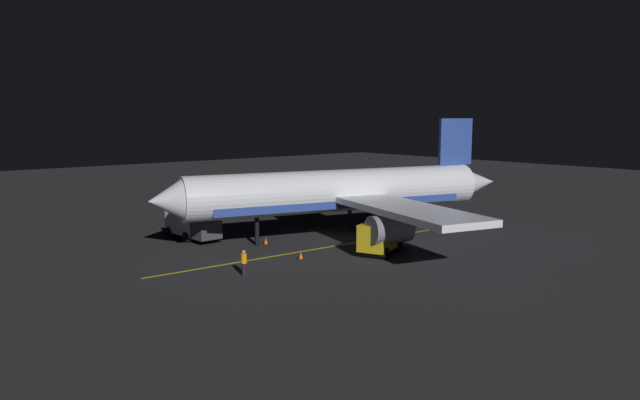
% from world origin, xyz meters
% --- Properties ---
extents(ground_plane, '(180.00, 180.00, 0.20)m').
position_xyz_m(ground_plane, '(0.00, 0.00, -0.10)').
color(ground_plane, '#232325').
extents(apron_guide_stripe, '(1.62, 29.14, 0.01)m').
position_xyz_m(apron_guide_stripe, '(-2.27, 4.00, 0.00)').
color(apron_guide_stripe, gold).
rests_on(apron_guide_stripe, ground_plane).
extents(airliner, '(32.45, 32.91, 10.30)m').
position_xyz_m(airliner, '(-0.15, -0.54, 3.94)').
color(airliner, white).
rests_on(airliner, ground_plane).
extents(baggage_truck, '(6.13, 2.43, 2.34)m').
position_xyz_m(baggage_truck, '(7.56, 10.06, 1.22)').
color(baggage_truck, silver).
rests_on(baggage_truck, ground_plane).
extents(catering_truck, '(4.14, 6.29, 2.47)m').
position_xyz_m(catering_truck, '(-6.48, 1.07, 1.27)').
color(catering_truck, gold).
rests_on(catering_truck, ground_plane).
extents(ground_crew_worker, '(0.40, 0.40, 1.74)m').
position_xyz_m(ground_crew_worker, '(-5.30, 13.06, 0.89)').
color(ground_crew_worker, black).
rests_on(ground_crew_worker, ground_plane).
extents(traffic_cone_near_left, '(0.50, 0.50, 0.55)m').
position_xyz_m(traffic_cone_near_left, '(1.81, 6.34, 0.25)').
color(traffic_cone_near_left, '#EA590F').
rests_on(traffic_cone_near_left, ground_plane).
extents(traffic_cone_near_right, '(0.50, 0.50, 0.55)m').
position_xyz_m(traffic_cone_near_right, '(-4.08, 7.31, 0.25)').
color(traffic_cone_near_right, '#EA590F').
rests_on(traffic_cone_near_right, ground_plane).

